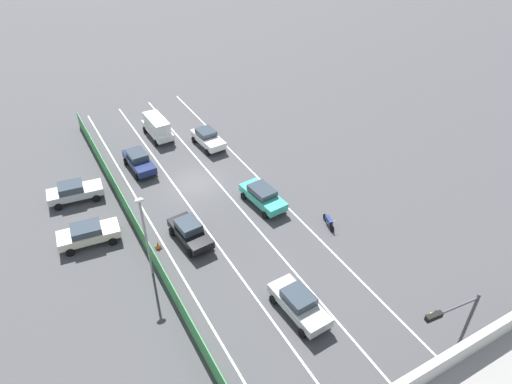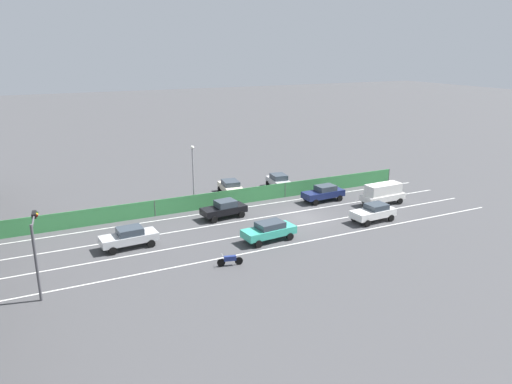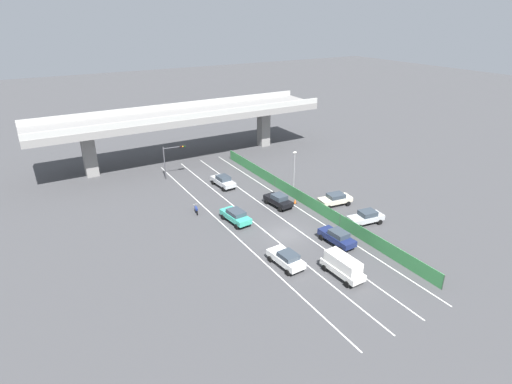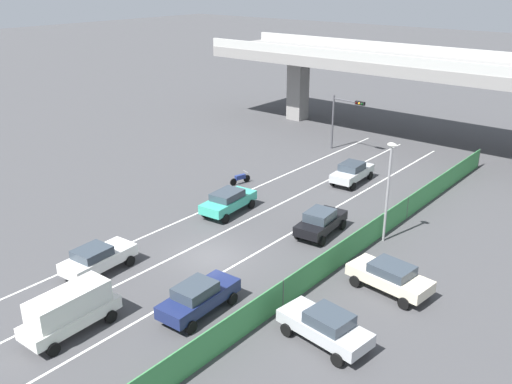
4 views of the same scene
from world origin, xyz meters
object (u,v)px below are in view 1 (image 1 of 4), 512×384
car_sedan_black (190,231)px  parked_wagon_silver (74,191)px  street_lamp (145,229)px  car_sedan_silver (299,303)px  traffic_cone (158,245)px  motorcycle (329,221)px  parked_sedan_cream (88,233)px  car_sedan_white (208,138)px  car_taxi_teal (263,196)px  car_sedan_navy (139,161)px  car_van_white (157,126)px  traffic_light (454,320)px

car_sedan_black → parked_wagon_silver: bearing=-55.7°
car_sedan_black → street_lamp: size_ratio=0.68×
car_sedan_silver → traffic_cone: (5.75, -10.08, -0.62)m
traffic_cone → motorcycle: bearing=161.9°
parked_sedan_cream → car_sedan_white: bearing=-147.7°
car_taxi_teal → parked_sedan_cream: size_ratio=1.02×
street_lamp → car_sedan_navy: bearing=-104.3°
car_taxi_teal → car_sedan_navy: car_sedan_navy is taller
motorcycle → street_lamp: (13.74, -1.96, 3.53)m
car_sedan_silver → car_sedan_navy: bearing=-80.4°
car_van_white → car_sedan_navy: size_ratio=1.03×
motorcycle → parked_wagon_silver: (16.57, -13.18, 0.45)m
car_sedan_navy → car_sedan_white: size_ratio=1.05×
parked_wagon_silver → car_sedan_white: bearing=-168.7°
car_van_white → car_sedan_white: (-3.72, 4.18, -0.32)m
car_taxi_teal → traffic_light: traffic_light is taller
car_taxi_teal → traffic_light: size_ratio=0.91×
car_taxi_teal → traffic_cone: car_taxi_teal is taller
car_sedan_silver → traffic_cone: bearing=-60.3°
motorcycle → parked_wagon_silver: size_ratio=0.42×
car_sedan_silver → car_sedan_navy: (3.58, -21.13, 0.01)m
car_sedan_navy → car_sedan_white: car_sedan_navy is taller
car_taxi_teal → parked_wagon_silver: size_ratio=1.02×
car_taxi_teal → car_sedan_black: bearing=9.7°
car_sedan_black → parked_sedan_cream: 7.55m
car_taxi_teal → motorcycle: bearing=122.6°
parked_sedan_cream → car_van_white: bearing=-127.8°
street_lamp → parked_wagon_silver: bearing=-75.9°
motorcycle → parked_wagon_silver: bearing=-38.5°
car_van_white → street_lamp: 19.58m
parked_wagon_silver → car_sedan_silver: bearing=117.0°
car_sedan_silver → motorcycle: (-6.80, -5.98, -0.46)m
car_sedan_white → parked_sedan_cream: size_ratio=0.95×
parked_wagon_silver → parked_sedan_cream: bearing=87.9°
car_sedan_silver → car_van_white: car_van_white is taller
car_sedan_black → car_van_white: size_ratio=0.93×
car_sedan_silver → car_sedan_black: bearing=-71.1°
car_sedan_navy → motorcycle: size_ratio=2.40×
car_sedan_white → street_lamp: bearing=52.6°
traffic_cone → car_taxi_teal: bearing=-175.1°
car_sedan_silver → street_lamp: size_ratio=0.72×
parked_wagon_silver → traffic_cone: bearing=113.9°
traffic_cone → parked_wagon_silver: bearing=-66.1°
car_sedan_navy → car_taxi_teal: bearing=125.2°
motorcycle → parked_wagon_silver: 21.18m
car_sedan_silver → traffic_light: size_ratio=0.90×
car_sedan_silver → car_sedan_white: (-3.69, -21.87, -0.01)m
car_sedan_silver → street_lamp: (6.95, -7.94, 3.07)m
car_sedan_white → car_sedan_navy: bearing=5.8°
traffic_light → car_sedan_black: bearing=-63.1°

